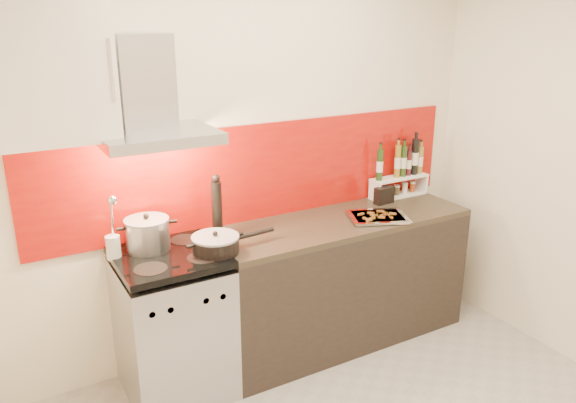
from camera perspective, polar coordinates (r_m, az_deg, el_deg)
back_wall at (r=3.67m, az=-3.50°, el=4.17°), size 3.40×0.02×2.60m
backsplash at (r=3.70m, az=-2.70°, el=3.03°), size 3.00×0.02×0.64m
range_stove at (r=3.49m, az=-11.49°, el=-12.27°), size 0.60×0.60×0.91m
counter at (r=3.96m, az=5.26°, el=-7.88°), size 1.80×0.60×0.90m
range_hood at (r=3.18m, az=-13.84°, el=9.60°), size 0.62×0.50×0.61m
upper_cabinet at (r=3.04m, az=-24.26°, el=12.09°), size 0.70×0.35×0.72m
stock_pot at (r=3.33m, az=-14.08°, el=-3.23°), size 0.26×0.26×0.22m
saute_pan at (r=3.25m, az=-7.26°, el=-4.26°), size 0.53×0.27×0.13m
utensil_jar at (r=3.27m, az=-17.34°, el=-3.72°), size 0.08×0.12×0.39m
pepper_mill at (r=3.42m, az=-7.24°, el=-0.62°), size 0.06×0.06×0.40m
step_shelf at (r=4.28m, az=11.47°, el=2.81°), size 0.47×0.13×0.42m
caddy_box at (r=4.11m, az=9.73°, el=0.61°), size 0.15×0.07×0.13m
baking_tray at (r=3.81m, az=9.12°, el=-1.52°), size 0.47×0.42×0.03m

